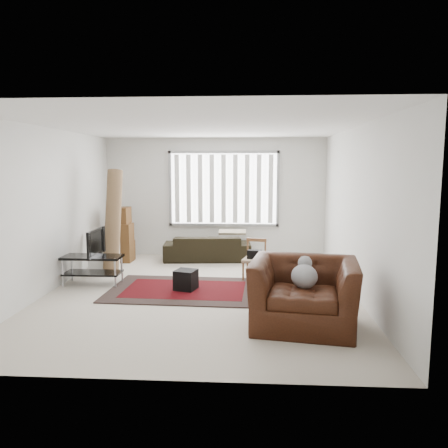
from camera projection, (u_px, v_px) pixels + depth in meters
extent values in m
plane|color=beige|center=(201.00, 292.00, 7.23)|extent=(6.00, 6.00, 0.00)
cube|color=white|center=(199.00, 126.00, 6.87)|extent=(5.00, 6.00, 0.02)
cube|color=silver|center=(215.00, 197.00, 10.02)|extent=(5.00, 0.02, 2.70)
cube|color=silver|center=(163.00, 245.00, 4.09)|extent=(5.00, 0.02, 2.70)
cube|color=silver|center=(50.00, 210.00, 7.20)|extent=(0.02, 6.00, 2.70)
cube|color=silver|center=(357.00, 212.00, 6.90)|extent=(0.02, 6.00, 2.70)
cube|color=white|center=(224.00, 189.00, 9.96)|extent=(2.40, 0.01, 1.60)
cube|color=gray|center=(224.00, 189.00, 9.94)|extent=(2.52, 0.06, 1.72)
cube|color=white|center=(224.00, 189.00, 9.90)|extent=(2.40, 0.02, 1.55)
cube|color=black|center=(185.00, 290.00, 7.33)|extent=(2.57, 1.77, 0.02)
cube|color=#47060A|center=(185.00, 289.00, 7.33)|extent=(2.03, 1.23, 0.00)
cube|color=black|center=(92.00, 257.00, 7.64)|extent=(1.02, 0.46, 0.04)
cube|color=black|center=(93.00, 273.00, 7.68)|extent=(0.98, 0.43, 0.03)
cylinder|color=#B2B2B7|center=(63.00, 272.00, 7.51)|extent=(0.03, 0.03, 0.51)
cylinder|color=#B2B2B7|center=(115.00, 273.00, 7.46)|extent=(0.03, 0.03, 0.51)
cylinder|color=#B2B2B7|center=(72.00, 267.00, 7.90)|extent=(0.03, 0.03, 0.51)
cylinder|color=#B2B2B7|center=(122.00, 268.00, 7.84)|extent=(0.03, 0.03, 0.51)
imported|color=black|center=(92.00, 242.00, 7.61)|extent=(0.11, 0.83, 0.48)
cube|color=black|center=(186.00, 280.00, 7.30)|extent=(0.41, 0.41, 0.33)
cube|color=brown|center=(122.00, 251.00, 9.52)|extent=(0.50, 0.45, 0.44)
cube|color=brown|center=(122.00, 233.00, 9.44)|extent=(0.45, 0.41, 0.39)
cube|color=brown|center=(120.00, 215.00, 9.44)|extent=(0.41, 0.41, 0.35)
cube|color=silver|center=(104.00, 252.00, 8.66)|extent=(0.63, 0.32, 0.77)
cylinder|color=brown|center=(113.00, 221.00, 8.55)|extent=(0.32, 0.76, 2.02)
imported|color=black|center=(207.00, 244.00, 9.62)|extent=(1.95, 0.98, 0.73)
cube|color=#917A5F|center=(254.00, 260.00, 7.97)|extent=(0.48, 0.48, 0.04)
cylinder|color=brown|center=(243.00, 271.00, 7.89)|extent=(0.04, 0.04, 0.37)
cylinder|color=brown|center=(261.00, 272.00, 7.79)|extent=(0.04, 0.04, 0.37)
cylinder|color=brown|center=(247.00, 267.00, 8.21)|extent=(0.04, 0.04, 0.37)
cylinder|color=brown|center=(265.00, 268.00, 8.11)|extent=(0.04, 0.04, 0.37)
cube|color=brown|center=(257.00, 240.00, 8.10)|extent=(0.38, 0.12, 0.06)
cube|color=brown|center=(248.00, 248.00, 8.17)|extent=(0.04, 0.04, 0.37)
cube|color=brown|center=(265.00, 249.00, 8.07)|extent=(0.04, 0.04, 0.37)
cube|color=black|center=(254.00, 254.00, 7.96)|extent=(0.27, 0.19, 0.16)
imported|color=#37180B|center=(304.00, 289.00, 5.65)|extent=(1.52, 1.37, 1.00)
ellipsoid|color=#59595B|center=(304.00, 278.00, 5.63)|extent=(0.33, 0.40, 0.25)
sphere|color=#59595B|center=(305.00, 263.00, 5.80)|extent=(0.19, 0.19, 0.19)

